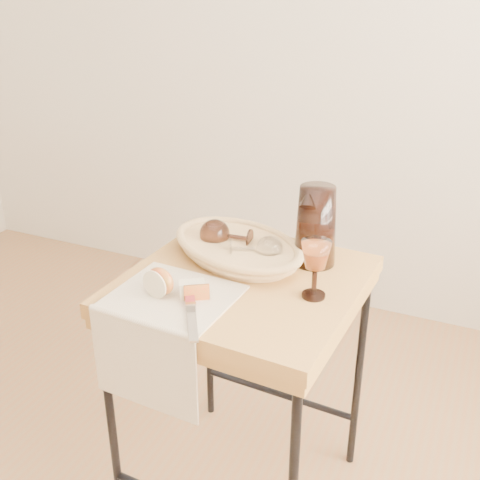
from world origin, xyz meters
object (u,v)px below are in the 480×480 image
at_px(side_table, 243,393).
at_px(apple_half, 161,281).
at_px(tea_towel, 173,297).
at_px(table_knife, 191,308).
at_px(goblet_lying_b, 253,249).
at_px(wine_goblet, 315,269).
at_px(bread_basket, 238,250).
at_px(goblet_lying_a, 230,236).
at_px(pitcher, 316,226).

relative_size(side_table, apple_half, 9.61).
bearing_deg(tea_towel, table_knife, -27.94).
relative_size(side_table, goblet_lying_b, 6.22).
bearing_deg(side_table, table_knife, -101.24).
bearing_deg(wine_goblet, table_knife, -140.98).
xyz_separation_m(bread_basket, table_knife, (0.02, -0.31, -0.01)).
bearing_deg(apple_half, wine_goblet, 34.23).
xyz_separation_m(goblet_lying_b, apple_half, (-0.14, -0.25, -0.01)).
height_order(side_table, goblet_lying_a, goblet_lying_a).
xyz_separation_m(side_table, table_knife, (-0.04, -0.21, 0.39)).
relative_size(goblet_lying_a, pitcher, 0.54).
bearing_deg(apple_half, goblet_lying_b, 70.45).
bearing_deg(tea_towel, goblet_lying_b, 68.24).
bearing_deg(goblet_lying_b, bread_basket, 134.66).
distance_m(wine_goblet, table_knife, 0.32).
distance_m(goblet_lying_a, apple_half, 0.29).
bearing_deg(pitcher, apple_half, -144.16).
distance_m(apple_half, table_knife, 0.12).
bearing_deg(goblet_lying_a, side_table, 123.00).
distance_m(bread_basket, apple_half, 0.28).
height_order(bread_basket, apple_half, apple_half).
distance_m(bread_basket, goblet_lying_b, 0.06).
xyz_separation_m(bread_basket, goblet_lying_a, (-0.03, 0.02, 0.03)).
relative_size(bread_basket, goblet_lying_a, 2.62).
relative_size(tea_towel, wine_goblet, 1.93).
bearing_deg(bread_basket, pitcher, 38.68).
xyz_separation_m(goblet_lying_a, pitcher, (0.24, 0.05, 0.06)).
bearing_deg(goblet_lying_b, tea_towel, -138.59).
distance_m(goblet_lying_b, wine_goblet, 0.23).
distance_m(bread_basket, table_knife, 0.31).
distance_m(tea_towel, goblet_lying_a, 0.29).
relative_size(side_table, goblet_lying_a, 5.35).
bearing_deg(goblet_lying_b, pitcher, 6.29).
height_order(side_table, table_knife, table_knife).
distance_m(tea_towel, bread_basket, 0.27).
distance_m(goblet_lying_a, table_knife, 0.34).
relative_size(bread_basket, table_knife, 1.54).
xyz_separation_m(goblet_lying_a, apple_half, (-0.06, -0.29, -0.01)).
xyz_separation_m(tea_towel, goblet_lying_a, (0.03, 0.28, 0.05)).
bearing_deg(goblet_lying_a, table_knife, 93.58).
bearing_deg(table_knife, goblet_lying_b, 141.78).
bearing_deg(tea_towel, side_table, 57.33).
bearing_deg(table_knife, side_table, 137.75).
relative_size(tea_towel, table_knife, 1.23).
height_order(bread_basket, goblet_lying_b, goblet_lying_b).
distance_m(goblet_lying_b, table_knife, 0.30).
height_order(tea_towel, wine_goblet, wine_goblet).
xyz_separation_m(tea_towel, apple_half, (-0.03, -0.00, 0.04)).
distance_m(bread_basket, goblet_lying_a, 0.05).
bearing_deg(goblet_lying_a, pitcher, -174.34).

